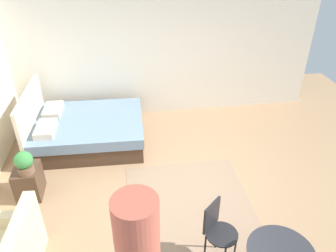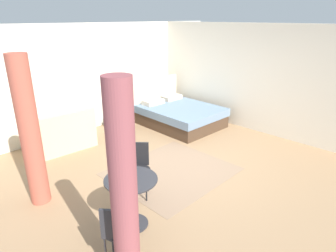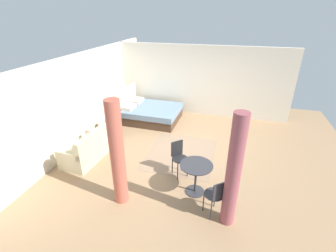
{
  "view_description": "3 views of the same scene",
  "coord_description": "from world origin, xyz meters",
  "px_view_note": "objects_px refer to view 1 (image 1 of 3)",
  "views": [
    {
      "loc": [
        -3.85,
        0.91,
        3.63
      ],
      "look_at": [
        0.73,
        0.24,
        0.78
      ],
      "focal_mm": 35.18,
      "sensor_mm": 36.0,
      "label": 1
    },
    {
      "loc": [
        -3.87,
        -3.27,
        2.73
      ],
      "look_at": [
        -0.37,
        0.15,
        0.89
      ],
      "focal_mm": 31.24,
      "sensor_mm": 36.0,
      "label": 2
    },
    {
      "loc": [
        -6.03,
        -1.1,
        3.7
      ],
      "look_at": [
        -0.36,
        0.45,
        0.83
      ],
      "focal_mm": 25.58,
      "sensor_mm": 36.0,
      "label": 3
    }
  ],
  "objects_px": {
    "potted_plant": "(24,163)",
    "vase": "(25,159)",
    "bed": "(86,130)",
    "nightstand": "(29,182)",
    "cafe_chair_near_window": "(217,227)"
  },
  "relations": [
    {
      "from": "cafe_chair_near_window",
      "to": "nightstand",
      "type": "bearing_deg",
      "value": 58.97
    },
    {
      "from": "bed",
      "to": "cafe_chair_near_window",
      "type": "distance_m",
      "value": 3.38
    },
    {
      "from": "bed",
      "to": "cafe_chair_near_window",
      "type": "xyz_separation_m",
      "value": [
        -2.87,
        -1.76,
        0.25
      ]
    },
    {
      "from": "vase",
      "to": "cafe_chair_near_window",
      "type": "relative_size",
      "value": 0.21
    },
    {
      "from": "nightstand",
      "to": "vase",
      "type": "xyz_separation_m",
      "value": [
        0.12,
        0.01,
        0.35
      ]
    },
    {
      "from": "bed",
      "to": "potted_plant",
      "type": "relative_size",
      "value": 5.74
    },
    {
      "from": "vase",
      "to": "cafe_chair_near_window",
      "type": "height_order",
      "value": "cafe_chair_near_window"
    },
    {
      "from": "bed",
      "to": "cafe_chair_near_window",
      "type": "relative_size",
      "value": 2.38
    },
    {
      "from": "potted_plant",
      "to": "vase",
      "type": "xyz_separation_m",
      "value": [
        0.22,
        0.06,
        -0.09
      ]
    },
    {
      "from": "potted_plant",
      "to": "nightstand",
      "type": "bearing_deg",
      "value": 26.18
    },
    {
      "from": "potted_plant",
      "to": "cafe_chair_near_window",
      "type": "distance_m",
      "value": 2.86
    },
    {
      "from": "nightstand",
      "to": "potted_plant",
      "type": "xyz_separation_m",
      "value": [
        -0.1,
        -0.05,
        0.44
      ]
    },
    {
      "from": "bed",
      "to": "nightstand",
      "type": "xyz_separation_m",
      "value": [
        -1.35,
        0.77,
        -0.03
      ]
    },
    {
      "from": "potted_plant",
      "to": "bed",
      "type": "bearing_deg",
      "value": -26.45
    },
    {
      "from": "nightstand",
      "to": "cafe_chair_near_window",
      "type": "xyz_separation_m",
      "value": [
        -1.52,
        -2.53,
        0.28
      ]
    }
  ]
}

